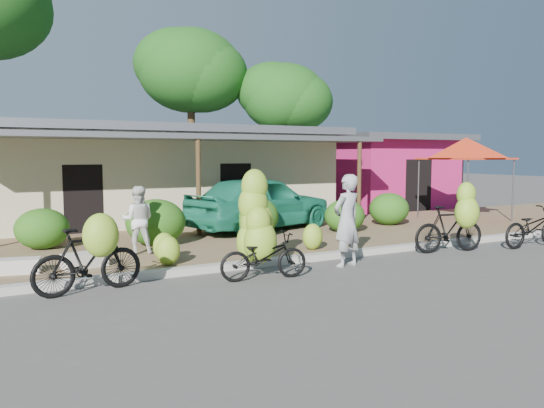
{
  "coord_description": "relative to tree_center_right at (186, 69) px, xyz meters",
  "views": [
    {
      "loc": [
        -5.17,
        -7.94,
        2.37
      ],
      "look_at": [
        0.8,
        3.23,
        1.2
      ],
      "focal_mm": 35.0,
      "sensor_mm": 36.0,
      "label": 1
    }
  ],
  "objects": [
    {
      "name": "sack_far",
      "position": [
        -8.05,
        -13.49,
        -6.21
      ],
      "size": [
        0.81,
        0.53,
        0.28
      ],
      "primitive_type": "cube",
      "rotation": [
        0.0,
        0.0,
        -0.21
      ],
      "color": "beige",
      "rests_on": "sidewalk"
    },
    {
      "name": "hedge_3",
      "position": [
        -2.04,
        -11.41,
        -5.79
      ],
      "size": [
        1.43,
        1.29,
        1.11
      ],
      "primitive_type": "ellipsoid",
      "color": "#1B5313",
      "rests_on": "sidewalk"
    },
    {
      "name": "shop_pink",
      "position": [
        7.19,
        -5.62,
        -4.8
      ],
      "size": [
        6.0,
        6.0,
        3.25
      ],
      "color": "#B91C5C",
      "rests_on": "ground"
    },
    {
      "name": "hedge_1",
      "position": [
        -7.41,
        -10.84,
        -5.86
      ],
      "size": [
        1.26,
        1.13,
        0.98
      ],
      "primitive_type": "ellipsoid",
      "color": "#1B5313",
      "rests_on": "sidewalk"
    },
    {
      "name": "vendor",
      "position": [
        -1.81,
        -15.46,
        -5.48
      ],
      "size": [
        0.8,
        0.62,
        1.97
      ],
      "primitive_type": "imported",
      "rotation": [
        0.0,
        0.0,
        3.36
      ],
      "color": "#959595",
      "rests_on": "ground"
    },
    {
      "name": "curb",
      "position": [
        -3.31,
        -14.61,
        -6.39
      ],
      "size": [
        60.0,
        0.25,
        0.15
      ],
      "primitive_type": "cube",
      "color": "#A8A399",
      "rests_on": "ground"
    },
    {
      "name": "shop_main",
      "position": [
        -3.31,
        -5.68,
        -4.75
      ],
      "size": [
        13.0,
        8.5,
        3.35
      ],
      "color": "#C4BB94",
      "rests_on": "ground"
    },
    {
      "name": "bike_center",
      "position": [
        -3.9,
        -15.44,
        -5.66
      ],
      "size": [
        1.79,
        1.25,
        2.1
      ],
      "rotation": [
        0.0,
        0.0,
        1.43
      ],
      "color": "black",
      "rests_on": "ground"
    },
    {
      "name": "loose_banana_a",
      "position": [
        -5.31,
        -14.11,
        -6.05
      ],
      "size": [
        0.49,
        0.41,
        0.61
      ],
      "primitive_type": "ellipsoid",
      "color": "#87B72D",
      "rests_on": "sidewalk"
    },
    {
      "name": "bike_right",
      "position": [
        1.35,
        -15.44,
        -5.76
      ],
      "size": [
        1.97,
        1.34,
        1.75
      ],
      "rotation": [
        0.0,
        0.0,
        1.38
      ],
      "color": "black",
      "rests_on": "ground"
    },
    {
      "name": "sidewalk",
      "position": [
        -3.31,
        -11.61,
        -6.41
      ],
      "size": [
        60.0,
        6.0,
        0.12
      ],
      "primitive_type": "cube",
      "color": "olive",
      "rests_on": "ground"
    },
    {
      "name": "hedge_4",
      "position": [
        0.68,
        -11.94,
        -5.87
      ],
      "size": [
        1.22,
        1.1,
        0.96
      ],
      "primitive_type": "ellipsoid",
      "color": "#1B5313",
      "rests_on": "sidewalk"
    },
    {
      "name": "hedge_2",
      "position": [
        -4.86,
        -11.62,
        -5.77
      ],
      "size": [
        1.49,
        1.34,
        1.16
      ],
      "primitive_type": "ellipsoid",
      "color": "#1B5313",
      "rests_on": "sidewalk"
    },
    {
      "name": "loose_banana_b",
      "position": [
        -5.24,
        -13.59,
        -6.05
      ],
      "size": [
        0.48,
        0.41,
        0.6
      ],
      "primitive_type": "ellipsoid",
      "color": "#87B72D",
      "rests_on": "sidewalk"
    },
    {
      "name": "red_canopy",
      "position": [
        6.15,
        -11.46,
        -3.86
      ],
      "size": [
        3.5,
        3.5,
        2.86
      ],
      "color": "#59595E",
      "rests_on": "sidewalk"
    },
    {
      "name": "teal_van",
      "position": [
        -1.28,
        -10.35,
        -5.52
      ],
      "size": [
        5.22,
        3.3,
        1.66
      ],
      "primitive_type": "imported",
      "rotation": [
        0.0,
        0.0,
        1.87
      ],
      "color": "#1A7958",
      "rests_on": "sidewalk"
    },
    {
      "name": "tree_center_right",
      "position": [
        0.0,
        0.0,
        0.0
      ],
      "size": [
        5.08,
        4.95,
        8.36
      ],
      "color": "#513C20",
      "rests_on": "ground"
    },
    {
      "name": "bike_far_right",
      "position": [
        3.83,
        -15.8,
        -5.94
      ],
      "size": [
        2.03,
        0.77,
        1.05
      ],
      "rotation": [
        0.0,
        0.0,
        1.53
      ],
      "color": "black",
      "rests_on": "ground"
    },
    {
      "name": "bystander",
      "position": [
        -5.52,
        -12.5,
        -5.57
      ],
      "size": [
        0.91,
        0.8,
        1.55
      ],
      "primitive_type": "imported",
      "rotation": [
        0.0,
        0.0,
        2.81
      ],
      "color": "silver",
      "rests_on": "sidewalk"
    },
    {
      "name": "loose_banana_c",
      "position": [
        -1.73,
        -13.98,
        -6.04
      ],
      "size": [
        0.5,
        0.42,
        0.62
      ],
      "primitive_type": "ellipsoid",
      "color": "#87B72D",
      "rests_on": "sidewalk"
    },
    {
      "name": "hedge_5",
      "position": [
        2.9,
        -11.31,
        -5.83
      ],
      "size": [
        1.32,
        1.19,
        1.03
      ],
      "primitive_type": "ellipsoid",
      "color": "#1B5313",
      "rests_on": "sidewalk"
    },
    {
      "name": "bike_left",
      "position": [
        -7.03,
        -15.26,
        -5.82
      ],
      "size": [
        1.96,
        1.31,
        1.44
      ],
      "rotation": [
        0.0,
        0.0,
        1.74
      ],
      "color": "black",
      "rests_on": "ground"
    },
    {
      "name": "ground",
      "position": [
        -3.31,
        -16.61,
        -6.47
      ],
      "size": [
        100.0,
        100.0,
        0.0
      ],
      "primitive_type": "plane",
      "color": "#4E4B48",
      "rests_on": "ground"
    },
    {
      "name": "tree_near_right",
      "position": [
        4.0,
        -2.0,
        -1.25
      ],
      "size": [
        4.26,
        4.07,
        6.8
      ],
      "color": "#513C20",
      "rests_on": "ground"
    },
    {
      "name": "sack_near",
      "position": [
        -6.86,
        -13.53,
        -6.2
      ],
      "size": [
        0.92,
        0.59,
        0.3
      ],
      "primitive_type": "cube",
      "rotation": [
        0.0,
        0.0,
        0.24
      ],
      "color": "beige",
      "rests_on": "sidewalk"
    }
  ]
}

